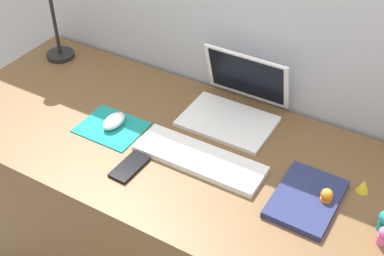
{
  "coord_description": "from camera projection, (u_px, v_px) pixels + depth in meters",
  "views": [
    {
      "loc": [
        0.62,
        -1.03,
        1.79
      ],
      "look_at": [
        0.02,
        0.0,
        0.83
      ],
      "focal_mm": 47.61,
      "sensor_mm": 36.0,
      "label": 1
    }
  ],
  "objects": [
    {
      "name": "notebook_pad",
      "position": [
        306.0,
        199.0,
        1.42
      ],
      "size": [
        0.17,
        0.24,
        0.02
      ],
      "primitive_type": "cube",
      "rotation": [
        0.0,
        0.0,
        -0.02
      ],
      "color": "navy",
      "rests_on": "desk"
    },
    {
      "name": "desk",
      "position": [
        187.0,
        225.0,
        1.83
      ],
      "size": [
        1.71,
        0.69,
        0.74
      ],
      "primitive_type": "cube",
      "color": "brown",
      "rests_on": "ground_plane"
    },
    {
      "name": "mousepad",
      "position": [
        112.0,
        127.0,
        1.68
      ],
      "size": [
        0.21,
        0.17,
        0.0
      ],
      "primitive_type": "cube",
      "color": "teal",
      "rests_on": "desk"
    },
    {
      "name": "toy_figurine_yellow",
      "position": [
        364.0,
        186.0,
        1.44
      ],
      "size": [
        0.04,
        0.04,
        0.04
      ],
      "primitive_type": "cone",
      "color": "yellow",
      "rests_on": "desk"
    },
    {
      "name": "back_wall",
      "position": [
        240.0,
        81.0,
        1.84
      ],
      "size": [
        2.91,
        0.05,
        1.55
      ],
      "primitive_type": "cube",
      "color": "#B2B7C1",
      "rests_on": "ground_plane"
    },
    {
      "name": "mouse",
      "position": [
        114.0,
        121.0,
        1.67
      ],
      "size": [
        0.06,
        0.1,
        0.03
      ],
      "primitive_type": "ellipsoid",
      "color": "white",
      "rests_on": "mousepad"
    },
    {
      "name": "cell_phone",
      "position": [
        129.0,
        167.0,
        1.52
      ],
      "size": [
        0.07,
        0.13,
        0.01
      ],
      "primitive_type": "cube",
      "rotation": [
        0.0,
        0.0,
        -0.04
      ],
      "color": "black",
      "rests_on": "desk"
    },
    {
      "name": "keyboard",
      "position": [
        199.0,
        159.0,
        1.55
      ],
      "size": [
        0.41,
        0.13,
        0.02
      ],
      "primitive_type": "cube",
      "color": "white",
      "rests_on": "desk"
    },
    {
      "name": "toy_figurine_pink",
      "position": [
        383.0,
        236.0,
        1.29
      ],
      "size": [
        0.03,
        0.03,
        0.06
      ],
      "color": "pink",
      "rests_on": "desk"
    },
    {
      "name": "desk_lamp",
      "position": [
        48.0,
        22.0,
        1.9
      ],
      "size": [
        0.11,
        0.17,
        0.36
      ],
      "color": "black",
      "rests_on": "desk"
    },
    {
      "name": "laptop",
      "position": [
        236.0,
        101.0,
        1.71
      ],
      "size": [
        0.3,
        0.27,
        0.21
      ],
      "color": "white",
      "rests_on": "desk"
    },
    {
      "name": "toy_figurine_orange",
      "position": [
        326.0,
        197.0,
        1.4
      ],
      "size": [
        0.03,
        0.03,
        0.06
      ],
      "color": "orange",
      "rests_on": "desk"
    }
  ]
}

